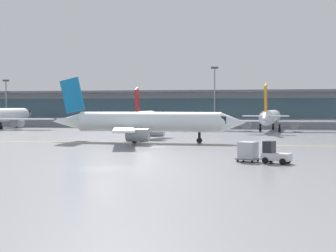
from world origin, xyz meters
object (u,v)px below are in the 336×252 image
(gate_airplane_1, at_px, (145,117))
(baggage_tug, at_px, (274,154))
(apron_light_mast_1, at_px, (215,95))
(gate_airplane_2, at_px, (270,118))
(apron_light_mast_0, at_px, (6,100))
(taxiing_regional_jet, at_px, (147,123))
(cargo_dolly_lead, at_px, (248,151))

(gate_airplane_1, bearing_deg, baggage_tug, -161.25)
(baggage_tug, xyz_separation_m, apron_light_mast_1, (-12.94, 76.83, 7.47))
(gate_airplane_2, relative_size, apron_light_mast_0, 2.36)
(gate_airplane_1, bearing_deg, apron_light_mast_1, -53.10)
(taxiing_regional_jet, bearing_deg, baggage_tug, -53.05)
(baggage_tug, distance_m, apron_light_mast_1, 78.27)
(gate_airplane_1, xyz_separation_m, cargo_dolly_lead, (25.19, -62.67, -1.78))
(baggage_tug, relative_size, cargo_dolly_lead, 1.15)
(baggage_tug, xyz_separation_m, apron_light_mast_0, (-70.18, 77.52, 6.15))
(cargo_dolly_lead, bearing_deg, gate_airplane_1, 134.31)
(cargo_dolly_lead, relative_size, apron_light_mast_0, 0.20)
(cargo_dolly_lead, bearing_deg, apron_light_mast_1, 120.25)
(gate_airplane_2, height_order, taxiing_regional_jet, gate_airplane_2)
(baggage_tug, bearing_deg, apron_light_mast_1, 121.97)
(apron_light_mast_0, bearing_deg, apron_light_mast_1, -0.70)
(gate_airplane_1, xyz_separation_m, baggage_tug, (27.69, -63.70, -1.95))
(gate_airplane_1, height_order, baggage_tug, gate_airplane_1)
(cargo_dolly_lead, height_order, apron_light_mast_0, apron_light_mast_0)
(gate_airplane_1, distance_m, cargo_dolly_lead, 67.57)
(gate_airplane_2, xyz_separation_m, baggage_tug, (-0.63, -61.64, -2.09))
(apron_light_mast_1, bearing_deg, cargo_dolly_lead, -82.16)
(taxiing_regional_jet, height_order, apron_light_mast_0, apron_light_mast_0)
(taxiing_regional_jet, relative_size, cargo_dolly_lead, 11.71)
(cargo_dolly_lead, height_order, apron_light_mast_1, apron_light_mast_1)
(baggage_tug, height_order, apron_light_mast_1, apron_light_mast_1)
(cargo_dolly_lead, distance_m, apron_light_mast_0, 102.31)
(taxiing_regional_jet, height_order, apron_light_mast_1, apron_light_mast_1)
(taxiing_regional_jet, height_order, cargo_dolly_lead, taxiing_regional_jet)
(cargo_dolly_lead, distance_m, apron_light_mast_1, 76.86)
(taxiing_regional_jet, relative_size, baggage_tug, 10.17)
(gate_airplane_1, distance_m, taxiing_regional_jet, 40.44)
(taxiing_regional_jet, bearing_deg, apron_light_mast_0, 134.86)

